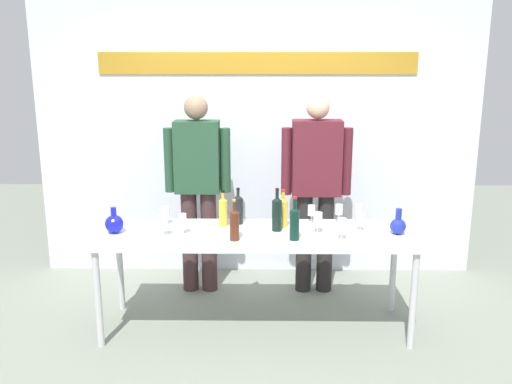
{
  "coord_description": "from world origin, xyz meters",
  "views": [
    {
      "loc": [
        0.05,
        -3.87,
        2.04
      ],
      "look_at": [
        0.0,
        0.15,
        1.06
      ],
      "focal_mm": 37.89,
      "sensor_mm": 36.0,
      "label": 1
    }
  ],
  "objects_px": {
    "decanter_blue_right": "(398,225)",
    "wine_glass_right_4": "(318,218)",
    "wine_glass_right_2": "(342,224)",
    "wine_bottle_1": "(234,224)",
    "wine_glass_right_0": "(311,211)",
    "wine_bottle_0": "(277,213)",
    "wine_bottle_2": "(223,211)",
    "wine_bottle_3": "(295,222)",
    "wine_glass_left_2": "(163,222)",
    "display_table": "(256,240)",
    "wine_glass_right_1": "(339,210)",
    "presenter_left": "(198,183)",
    "decanter_blue_left": "(114,223)",
    "wine_glass_left_1": "(183,220)",
    "presenter_right": "(316,182)",
    "wine_bottle_4": "(283,211)",
    "wine_bottle_5": "(238,208)",
    "wine_glass_right_5": "(359,209)",
    "wine_glass_right_3": "(361,219)",
    "wine_glass_left_0": "(166,212)"
  },
  "relations": [
    {
      "from": "wine_glass_left_0",
      "to": "wine_glass_right_5",
      "type": "xyz_separation_m",
      "value": [
        1.53,
        0.07,
        0.01
      ]
    },
    {
      "from": "wine_bottle_5",
      "to": "wine_glass_right_1",
      "type": "xyz_separation_m",
      "value": [
        0.8,
        0.02,
        -0.01
      ]
    },
    {
      "from": "display_table",
      "to": "presenter_left",
      "type": "bearing_deg",
      "value": 125.7
    },
    {
      "from": "decanter_blue_right",
      "to": "presenter_right",
      "type": "height_order",
      "value": "presenter_right"
    },
    {
      "from": "wine_glass_right_2",
      "to": "wine_glass_right_5",
      "type": "xyz_separation_m",
      "value": [
        0.2,
        0.43,
        -0.01
      ]
    },
    {
      "from": "decanter_blue_right",
      "to": "wine_glass_left_2",
      "type": "xyz_separation_m",
      "value": [
        -1.74,
        -0.06,
        0.04
      ]
    },
    {
      "from": "presenter_left",
      "to": "wine_glass_right_4",
      "type": "bearing_deg",
      "value": -36.59
    },
    {
      "from": "wine_bottle_4",
      "to": "wine_bottle_5",
      "type": "xyz_separation_m",
      "value": [
        -0.35,
        0.09,
        -0.0
      ]
    },
    {
      "from": "decanter_blue_left",
      "to": "wine_glass_right_0",
      "type": "bearing_deg",
      "value": 11.06
    },
    {
      "from": "wine_glass_right_2",
      "to": "wine_bottle_1",
      "type": "bearing_deg",
      "value": -178.66
    },
    {
      "from": "decanter_blue_left",
      "to": "presenter_right",
      "type": "height_order",
      "value": "presenter_right"
    },
    {
      "from": "decanter_blue_left",
      "to": "wine_glass_right_2",
      "type": "height_order",
      "value": "decanter_blue_left"
    },
    {
      "from": "wine_glass_left_0",
      "to": "wine_glass_right_3",
      "type": "distance_m",
      "value": 1.51
    },
    {
      "from": "wine_bottle_2",
      "to": "wine_bottle_3",
      "type": "height_order",
      "value": "wine_bottle_3"
    },
    {
      "from": "wine_glass_right_0",
      "to": "wine_bottle_0",
      "type": "bearing_deg",
      "value": -141.77
    },
    {
      "from": "presenter_right",
      "to": "wine_glass_right_2",
      "type": "distance_m",
      "value": 0.89
    },
    {
      "from": "wine_bottle_4",
      "to": "wine_glass_left_1",
      "type": "xyz_separation_m",
      "value": [
        -0.75,
        -0.18,
        -0.02
      ]
    },
    {
      "from": "presenter_right",
      "to": "wine_bottle_1",
      "type": "height_order",
      "value": "presenter_right"
    },
    {
      "from": "wine_glass_left_1",
      "to": "wine_glass_right_2",
      "type": "distance_m",
      "value": 1.17
    },
    {
      "from": "decanter_blue_left",
      "to": "wine_bottle_4",
      "type": "height_order",
      "value": "wine_bottle_4"
    },
    {
      "from": "wine_glass_right_0",
      "to": "wine_glass_right_2",
      "type": "relative_size",
      "value": 0.87
    },
    {
      "from": "presenter_left",
      "to": "wine_bottle_4",
      "type": "xyz_separation_m",
      "value": [
        0.72,
        -0.58,
        -0.09
      ]
    },
    {
      "from": "wine_bottle_2",
      "to": "wine_glass_right_2",
      "type": "height_order",
      "value": "wine_bottle_2"
    },
    {
      "from": "wine_bottle_4",
      "to": "wine_glass_right_0",
      "type": "relative_size",
      "value": 2.13
    },
    {
      "from": "decanter_blue_left",
      "to": "wine_glass_right_1",
      "type": "relative_size",
      "value": 1.28
    },
    {
      "from": "wine_bottle_1",
      "to": "wine_bottle_2",
      "type": "bearing_deg",
      "value": 106.79
    },
    {
      "from": "wine_bottle_0",
      "to": "decanter_blue_left",
      "type": "bearing_deg",
      "value": -176.61
    },
    {
      "from": "wine_bottle_0",
      "to": "wine_glass_right_0",
      "type": "bearing_deg",
      "value": 38.23
    },
    {
      "from": "wine_bottle_4",
      "to": "wine_glass_right_4",
      "type": "bearing_deg",
      "value": -29.93
    },
    {
      "from": "wine_glass_right_2",
      "to": "wine_glass_right_1",
      "type": "bearing_deg",
      "value": 85.14
    },
    {
      "from": "wine_bottle_0",
      "to": "wine_glass_left_0",
      "type": "distance_m",
      "value": 0.89
    },
    {
      "from": "decanter_blue_right",
      "to": "wine_glass_right_5",
      "type": "relative_size",
      "value": 1.31
    },
    {
      "from": "wine_glass_right_3",
      "to": "wine_glass_right_4",
      "type": "height_order",
      "value": "wine_glass_right_4"
    },
    {
      "from": "decanter_blue_left",
      "to": "presenter_right",
      "type": "relative_size",
      "value": 0.11
    },
    {
      "from": "decanter_blue_right",
      "to": "wine_bottle_5",
      "type": "relative_size",
      "value": 0.68
    },
    {
      "from": "decanter_blue_right",
      "to": "wine_glass_right_4",
      "type": "distance_m",
      "value": 0.6
    },
    {
      "from": "presenter_right",
      "to": "display_table",
      "type": "bearing_deg",
      "value": -125.7
    },
    {
      "from": "wine_bottle_5",
      "to": "wine_glass_right_0",
      "type": "distance_m",
      "value": 0.58
    },
    {
      "from": "wine_bottle_4",
      "to": "wine_glass_right_0",
      "type": "bearing_deg",
      "value": 29.71
    },
    {
      "from": "wine_bottle_5",
      "to": "wine_glass_right_3",
      "type": "relative_size",
      "value": 2.3
    },
    {
      "from": "wine_bottle_2",
      "to": "wine_glass_right_2",
      "type": "bearing_deg",
      "value": -20.79
    },
    {
      "from": "display_table",
      "to": "wine_bottle_2",
      "type": "bearing_deg",
      "value": 146.53
    },
    {
      "from": "wine_bottle_4",
      "to": "wine_glass_left_0",
      "type": "height_order",
      "value": "wine_bottle_4"
    },
    {
      "from": "wine_bottle_3",
      "to": "wine_glass_right_1",
      "type": "bearing_deg",
      "value": 47.73
    },
    {
      "from": "wine_glass_right_2",
      "to": "wine_glass_right_3",
      "type": "height_order",
      "value": "wine_glass_right_2"
    },
    {
      "from": "display_table",
      "to": "wine_bottle_0",
      "type": "xyz_separation_m",
      "value": [
        0.16,
        0.05,
        0.2
      ]
    },
    {
      "from": "presenter_left",
      "to": "wine_glass_right_3",
      "type": "height_order",
      "value": "presenter_left"
    },
    {
      "from": "wine_glass_right_4",
      "to": "wine_glass_left_1",
      "type": "bearing_deg",
      "value": -177.93
    },
    {
      "from": "wine_bottle_4",
      "to": "wine_glass_left_1",
      "type": "bearing_deg",
      "value": -166.31
    },
    {
      "from": "presenter_right",
      "to": "wine_bottle_1",
      "type": "distance_m",
      "value": 1.12
    }
  ]
}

